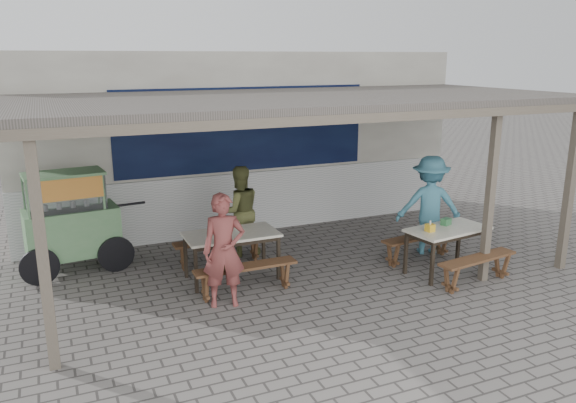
# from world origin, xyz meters

# --- Properties ---
(ground) EXTENTS (60.00, 60.00, 0.00)m
(ground) POSITION_xyz_m (0.00, 0.00, 0.00)
(ground) COLOR #645E5A
(ground) RESTS_ON ground
(back_wall) EXTENTS (9.00, 1.28, 3.50)m
(back_wall) POSITION_xyz_m (-0.00, 3.58, 1.72)
(back_wall) COLOR beige
(back_wall) RESTS_ON ground
(warung_roof) EXTENTS (9.00, 4.21, 2.81)m
(warung_roof) POSITION_xyz_m (0.02, 0.90, 2.71)
(warung_roof) COLOR #58514B
(warung_roof) RESTS_ON ground
(table_left) EXTENTS (1.44, 0.77, 0.75)m
(table_left) POSITION_xyz_m (-1.25, 0.72, 0.67)
(table_left) COLOR white
(table_left) RESTS_ON ground
(bench_left_street) EXTENTS (1.54, 0.28, 0.45)m
(bench_left_street) POSITION_xyz_m (-1.25, 0.06, 0.34)
(bench_left_street) COLOR brown
(bench_left_street) RESTS_ON ground
(bench_left_wall) EXTENTS (1.54, 0.28, 0.45)m
(bench_left_wall) POSITION_xyz_m (-1.25, 1.38, 0.34)
(bench_left_wall) COLOR brown
(bench_left_wall) RESTS_ON ground
(table_right) EXTENTS (1.42, 0.88, 0.75)m
(table_right) POSITION_xyz_m (2.02, -0.40, 0.67)
(table_right) COLOR white
(table_right) RESTS_ON ground
(bench_right_street) EXTENTS (1.46, 0.48, 0.45)m
(bench_right_street) POSITION_xyz_m (2.11, -1.02, 0.34)
(bench_right_street) COLOR brown
(bench_right_street) RESTS_ON ground
(bench_right_wall) EXTENTS (1.46, 0.48, 0.45)m
(bench_right_wall) POSITION_xyz_m (1.93, 0.22, 0.34)
(bench_right_wall) COLOR brown
(bench_right_wall) RESTS_ON ground
(vendor_cart) EXTENTS (2.02, 0.96, 1.64)m
(vendor_cart) POSITION_xyz_m (-3.51, 2.07, 0.89)
(vendor_cart) COLOR #669261
(vendor_cart) RESTS_ON ground
(patron_street_side) EXTENTS (0.66, 0.50, 1.61)m
(patron_street_side) POSITION_xyz_m (-1.64, -0.17, 0.81)
(patron_street_side) COLOR brown
(patron_street_side) RESTS_ON ground
(patron_wall_side) EXTENTS (0.78, 0.61, 1.59)m
(patron_wall_side) POSITION_xyz_m (-0.77, 1.74, 0.80)
(patron_wall_side) COLOR brown
(patron_wall_side) RESTS_ON ground
(patron_right_table) EXTENTS (1.30, 1.10, 1.75)m
(patron_right_table) POSITION_xyz_m (2.33, 0.51, 0.87)
(patron_right_table) COLOR teal
(patron_right_table) RESTS_ON ground
(tissue_box) EXTENTS (0.13, 0.13, 0.12)m
(tissue_box) POSITION_xyz_m (1.64, -0.43, 0.81)
(tissue_box) COLOR gold
(tissue_box) RESTS_ON table_right
(donation_box) EXTENTS (0.19, 0.16, 0.11)m
(donation_box) POSITION_xyz_m (2.10, -0.25, 0.80)
(donation_box) COLOR #347542
(donation_box) RESTS_ON table_right
(condiment_jar) EXTENTS (0.09, 0.09, 0.10)m
(condiment_jar) POSITION_xyz_m (-1.08, 0.94, 0.80)
(condiment_jar) COLOR white
(condiment_jar) RESTS_ON table_left
(condiment_bowl) EXTENTS (0.24, 0.24, 0.05)m
(condiment_bowl) POSITION_xyz_m (-1.48, 0.76, 0.77)
(condiment_bowl) COLOR white
(condiment_bowl) RESTS_ON table_left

